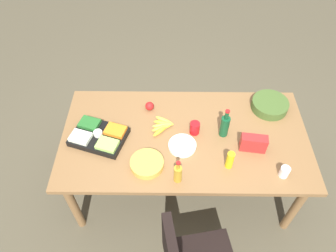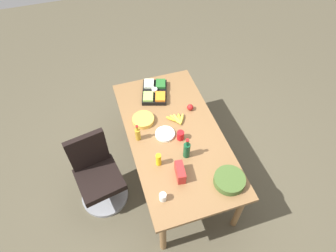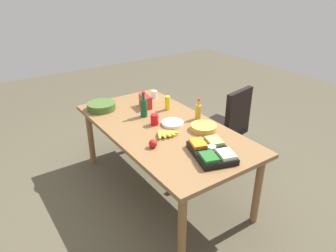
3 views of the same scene
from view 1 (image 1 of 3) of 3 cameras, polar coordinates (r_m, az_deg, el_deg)
name	(u,v)px [view 1 (image 1 of 3)]	position (r m, az deg, el deg)	size (l,w,h in m)	color
ground_plane	(182,183)	(3.23, 2.48, -10.09)	(10.00, 10.00, 0.00)	brown
conference_table	(185,141)	(2.67, 2.96, -2.77)	(2.01, 1.04, 0.75)	brown
chip_bag_red	(253,143)	(2.56, 14.98, -2.98)	(0.20, 0.08, 0.14)	red
paper_plate_stack	(182,146)	(2.53, 2.57, -3.50)	(0.22, 0.22, 0.03)	white
apple_red	(150,106)	(2.78, -3.31, 3.55)	(0.08, 0.08, 0.08)	#B11A1A
wine_bottle	(225,126)	(2.57, 10.07, 0.09)	(0.09, 0.09, 0.28)	#114A28
chip_bowl	(147,164)	(2.42, -3.77, -6.71)	(0.25, 0.25, 0.05)	gold
veggie_tray	(99,136)	(2.62, -12.24, -1.73)	(0.49, 0.41, 0.09)	black
dressing_bottle	(178,173)	(2.30, 1.77, -8.43)	(0.08, 0.08, 0.22)	#BA8D25
red_solo_cup	(195,128)	(2.59, 4.79, -0.36)	(0.08, 0.08, 0.11)	red
salad_bowl	(270,105)	(2.92, 17.68, 3.60)	(0.31, 0.31, 0.08)	#415C27
mustard_bottle	(230,160)	(2.41, 10.97, -5.98)	(0.06, 0.06, 0.16)	yellow
banana_bunch	(163,125)	(2.64, -0.96, 0.12)	(0.19, 0.24, 0.04)	yellow
paper_cup	(284,172)	(2.50, 20.03, -7.67)	(0.07, 0.07, 0.09)	white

